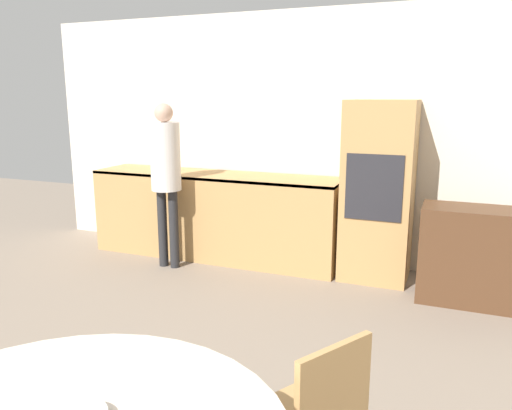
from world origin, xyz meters
TOP-DOWN VIEW (x-y plane):
  - wall_back at (0.00, 5.29)m, footprint 7.02×0.05m
  - kitchen_counter at (-1.29, 4.94)m, footprint 2.75×0.60m
  - oven_unit at (0.44, 4.95)m, footprint 0.63×0.59m
  - sideboard at (1.38, 4.63)m, footprint 1.03×0.45m
  - person_standing at (-1.59, 4.46)m, footprint 0.30×0.30m

SIDE VIEW (x-z plane):
  - sideboard at x=1.38m, z-range 0.00..0.83m
  - kitchen_counter at x=-1.29m, z-range 0.01..0.94m
  - oven_unit at x=0.44m, z-range 0.00..1.71m
  - person_standing at x=-1.59m, z-range 0.21..1.88m
  - wall_back at x=0.00m, z-range 0.00..2.60m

